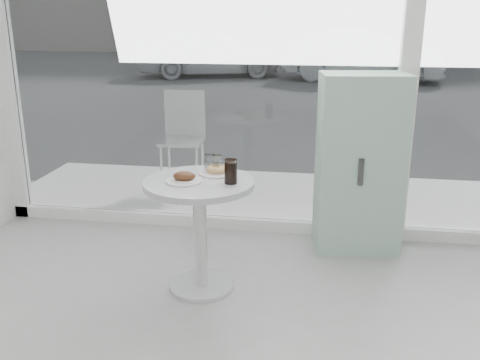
% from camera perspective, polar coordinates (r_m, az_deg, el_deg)
% --- Properties ---
extents(storefront, '(5.00, 0.14, 3.00)m').
position_cam_1_polar(storefront, '(4.30, 6.61, 16.09)').
color(storefront, white).
rests_on(storefront, ground).
extents(main_table, '(0.72, 0.72, 0.77)m').
position_cam_1_polar(main_table, '(3.52, -4.32, -3.47)').
color(main_table, silver).
rests_on(main_table, ground).
extents(patio_deck, '(5.60, 1.60, 0.05)m').
position_cam_1_polar(patio_deck, '(5.40, 5.62, -1.88)').
color(patio_deck, white).
rests_on(patio_deck, ground).
extents(street, '(40.00, 24.00, 0.00)m').
position_cam_1_polar(street, '(17.39, 8.28, 11.26)').
color(street, '#383838').
rests_on(street, ground).
extents(mint_cabinet, '(0.69, 0.50, 1.38)m').
position_cam_1_polar(mint_cabinet, '(4.22, 12.61, 1.71)').
color(mint_cabinet, '#9CC7AF').
rests_on(mint_cabinet, ground).
extents(patio_chair, '(0.45, 0.45, 0.99)m').
position_cam_1_polar(patio_chair, '(5.59, -6.07, 5.02)').
color(patio_chair, silver).
rests_on(patio_chair, patio_deck).
extents(car_white, '(4.44, 2.79, 1.41)m').
position_cam_1_polar(car_white, '(16.16, -3.35, 13.46)').
color(car_white, silver).
rests_on(car_white, street).
extents(car_silver, '(4.41, 2.02, 1.40)m').
position_cam_1_polar(car_silver, '(15.36, 12.96, 12.85)').
color(car_silver, '#A0A3A7').
rests_on(car_silver, street).
extents(plate_fritter, '(0.23, 0.23, 0.07)m').
position_cam_1_polar(plate_fritter, '(3.42, -5.92, 0.22)').
color(plate_fritter, white).
rests_on(plate_fritter, main_table).
extents(plate_donut, '(0.24, 0.24, 0.06)m').
position_cam_1_polar(plate_donut, '(3.57, -2.49, 0.97)').
color(plate_donut, white).
rests_on(plate_donut, main_table).
extents(water_tumbler_a, '(0.07, 0.07, 0.12)m').
position_cam_1_polar(water_tumbler_a, '(3.63, -3.24, 1.72)').
color(water_tumbler_a, white).
rests_on(water_tumbler_a, main_table).
extents(water_tumbler_b, '(0.07, 0.07, 0.11)m').
position_cam_1_polar(water_tumbler_b, '(3.62, -2.47, 1.67)').
color(water_tumbler_b, white).
rests_on(water_tumbler_b, main_table).
extents(cola_glass, '(0.08, 0.08, 0.16)m').
position_cam_1_polar(cola_glass, '(3.36, -1.00, 0.87)').
color(cola_glass, white).
rests_on(cola_glass, main_table).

